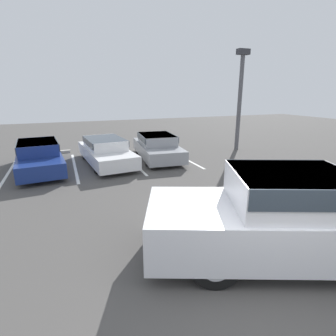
% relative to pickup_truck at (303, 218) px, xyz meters
% --- Properties ---
extents(ground_plane, '(60.00, 60.00, 0.00)m').
position_rel_pickup_truck_xyz_m(ground_plane, '(-1.34, -0.70, -0.91)').
color(ground_plane, '#4C4947').
extents(stall_stripe_a, '(0.12, 5.15, 0.01)m').
position_rel_pickup_truck_xyz_m(stall_stripe_a, '(-6.56, 8.96, -0.91)').
color(stall_stripe_a, white).
rests_on(stall_stripe_a, ground_plane).
extents(stall_stripe_b, '(0.12, 5.15, 0.01)m').
position_rel_pickup_truck_xyz_m(stall_stripe_b, '(-3.88, 8.96, -0.91)').
color(stall_stripe_b, white).
rests_on(stall_stripe_b, ground_plane).
extents(stall_stripe_c, '(0.12, 5.15, 0.01)m').
position_rel_pickup_truck_xyz_m(stall_stripe_c, '(-1.21, 8.96, -0.91)').
color(stall_stripe_c, white).
rests_on(stall_stripe_c, ground_plane).
extents(stall_stripe_d, '(0.12, 5.15, 0.01)m').
position_rel_pickup_truck_xyz_m(stall_stripe_d, '(1.46, 8.96, -0.91)').
color(stall_stripe_d, white).
rests_on(stall_stripe_d, ground_plane).
extents(pickup_truck, '(6.41, 4.22, 1.85)m').
position_rel_pickup_truck_xyz_m(pickup_truck, '(0.00, 0.00, 0.00)').
color(pickup_truck, silver).
rests_on(pickup_truck, ground_plane).
extents(parked_sedan_a, '(2.14, 4.87, 1.26)m').
position_rel_pickup_truck_xyz_m(parked_sedan_a, '(-5.29, 8.99, -0.24)').
color(parked_sedan_a, navy).
rests_on(parked_sedan_a, ground_plane).
extents(parked_sedan_b, '(2.18, 4.93, 1.21)m').
position_rel_pickup_truck_xyz_m(parked_sedan_b, '(-2.44, 9.03, -0.26)').
color(parked_sedan_b, silver).
rests_on(parked_sedan_b, ground_plane).
extents(parked_sedan_c, '(2.23, 4.62, 1.23)m').
position_rel_pickup_truck_xyz_m(parked_sedan_c, '(0.18, 9.09, -0.26)').
color(parked_sedan_c, gray).
rests_on(parked_sedan_c, ground_plane).
extents(light_post, '(0.70, 0.36, 5.56)m').
position_rel_pickup_truck_xyz_m(light_post, '(5.34, 9.45, 2.31)').
color(light_post, '#515156').
rests_on(light_post, ground_plane).
extents(wheel_stop_curb, '(1.87, 0.20, 0.14)m').
position_rel_pickup_truck_xyz_m(wheel_stop_curb, '(-4.88, 12.25, -0.84)').
color(wheel_stop_curb, '#B7B2A8').
rests_on(wheel_stop_curb, ground_plane).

